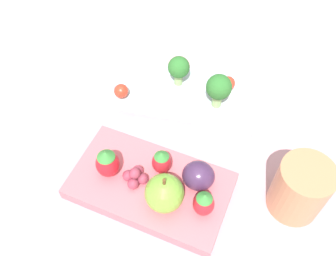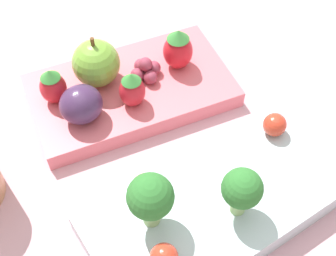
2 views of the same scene
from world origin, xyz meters
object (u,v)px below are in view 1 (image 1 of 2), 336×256
bento_box_savoury (183,98)px  strawberry_1 (107,163)px  cherry_tomato_0 (121,91)px  bento_box_fruit (150,186)px  apple (164,193)px  strawberry_2 (164,162)px  grape_cluster (135,176)px  cherry_tomato_1 (228,83)px  plum (198,176)px  broccoli_floret_1 (179,68)px  drinking_cup (300,189)px  broccoli_floret_0 (219,88)px  strawberry_0 (204,203)px

bento_box_savoury → strawberry_1: bearing=-112.0°
cherry_tomato_0 → strawberry_1: strawberry_1 is taller
bento_box_fruit → apple: apple is taller
strawberry_2 → grape_cluster: (-0.03, -0.03, -0.01)m
cherry_tomato_1 → apple: 0.22m
strawberry_1 → grape_cluster: strawberry_1 is taller
bento_box_fruit → cherry_tomato_0: (-0.08, 0.13, 0.03)m
plum → bento_box_savoury: bearing=109.9°
cherry_tomato_0 → plum: plum is taller
broccoli_floret_1 → drinking_cup: bearing=-38.5°
plum → cherry_tomato_1: bearing=86.2°
apple → grape_cluster: bearing=154.5°
broccoli_floret_1 → cherry_tomato_1: broccoli_floret_1 is taller
cherry_tomato_0 → drinking_cup: (0.28, -0.11, 0.00)m
bento_box_savoury → grape_cluster: 0.17m
strawberry_2 → drinking_cup: (0.18, 0.00, 0.00)m
strawberry_2 → drinking_cup: drinking_cup is taller
apple → strawberry_2: bearing=105.4°
apple → strawberry_2: (-0.01, 0.05, -0.01)m
apple → plum: (0.04, 0.04, -0.01)m
broccoli_floret_1 → apple: bearing=-81.5°
broccoli_floret_0 → plum: broccoli_floret_0 is taller
strawberry_0 → drinking_cup: (0.12, 0.05, 0.00)m
bento_box_fruit → strawberry_1: (-0.06, 0.00, 0.03)m
cherry_tomato_0 → strawberry_0: bearing=-44.1°
cherry_tomato_1 → plum: bearing=-93.8°
strawberry_0 → strawberry_2: bearing=144.0°
bento_box_fruit → plum: (0.06, 0.01, 0.03)m
broccoli_floret_1 → cherry_tomato_0: bearing=-148.3°
apple → grape_cluster: (-0.05, 0.02, -0.02)m
apple → strawberry_0: bearing=1.6°
strawberry_0 → grape_cluster: (-0.10, 0.02, -0.01)m
cherry_tomato_0 → strawberry_2: size_ratio=0.55×
strawberry_1 → strawberry_0: bearing=-10.1°
apple → grape_cluster: size_ratio=1.65×
cherry_tomato_1 → plum: plum is taller
grape_cluster → broccoli_floret_0: bearing=61.7°
cherry_tomato_1 → strawberry_2: 0.18m
broccoli_floret_1 → apple: same height
broccoli_floret_0 → cherry_tomato_0: 0.15m
strawberry_2 → strawberry_0: bearing=-36.0°
cherry_tomato_1 → strawberry_0: 0.21m
apple → bento_box_savoury: bearing=95.6°
broccoli_floret_0 → strawberry_0: (0.01, -0.18, -0.02)m
strawberry_2 → plum: strawberry_2 is taller
broccoli_floret_1 → cherry_tomato_0: 0.10m
bento_box_savoury → cherry_tomato_0: (-0.09, -0.03, 0.02)m
broccoli_floret_0 → apple: (-0.04, -0.18, -0.02)m
bento_box_savoury → grape_cluster: bearing=-99.4°
broccoli_floret_0 → plum: size_ratio=1.35×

